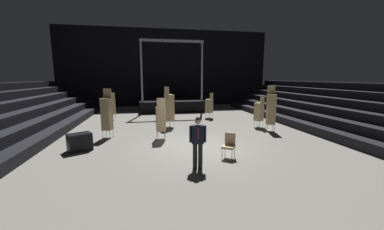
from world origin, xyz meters
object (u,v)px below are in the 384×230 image
Objects in this scene: man_with_tie at (198,139)px; chair_stack_front_right at (161,119)px; chair_stack_rear_right at (169,107)px; stage_riser at (171,104)px; chair_stack_mid_right at (271,109)px; chair_stack_mid_centre at (107,114)px; equipment_road_case at (80,142)px; chair_stack_front_left at (111,106)px; chair_stack_mid_left at (259,111)px; chair_stack_rear_left at (209,106)px; loose_chair_near_man at (229,144)px.

chair_stack_front_right is at bearing -67.37° from man_with_tie.
chair_stack_front_right is 2.76m from chair_stack_rear_right.
stage_riser is at bearing -83.56° from man_with_tie.
chair_stack_mid_right reaches higher than man_with_tie.
chair_stack_front_right is 0.83× the size of chair_stack_mid_centre.
man_with_tie is 5.27m from equipment_road_case.
chair_stack_front_left is 10.18m from chair_stack_mid_left.
chair_stack_front_right is 2.28× the size of equipment_road_case.
chair_stack_front_right is at bearing -170.71° from chair_stack_rear_left.
chair_stack_mid_centre is 7.96m from chair_stack_rear_left.
chair_stack_rear_right is 6.15m from loose_chair_near_man.
chair_stack_front_right is 1.04× the size of chair_stack_mid_left.
chair_stack_mid_right is at bearing -62.75° from stage_riser.
man_with_tie is 0.71× the size of chair_stack_mid_centre.
chair_stack_front_right is 6.55m from chair_stack_rear_left.
equipment_road_case is at bearing 25.89° from chair_stack_mid_right.
chair_stack_mid_centre is at bearing -2.45° from loose_chair_near_man.
man_with_tie reaches higher than loose_chair_near_man.
man_with_tie is 0.86× the size of chair_stack_front_right.
loose_chair_near_man is (-3.82, -3.70, -0.75)m from chair_stack_mid_right.
chair_stack_rear_left is at bearing 47.84° from chair_stack_front_right.
chair_stack_rear_left is at bearing 93.64° from chair_stack_rear_right.
chair_stack_front_right is 0.80× the size of chair_stack_mid_right.
stage_riser is at bearing 75.67° from chair_stack_front_right.
chair_stack_front_right is 1.09× the size of chair_stack_rear_left.
equipment_road_case is at bearing 164.17° from chair_stack_mid_left.
chair_stack_mid_right reaches higher than chair_stack_rear_right.
man_with_tie is at bearing 56.48° from chair_stack_mid_right.
chair_stack_mid_centre is at bearing -118.96° from chair_stack_front_left.
equipment_road_case is at bearing 16.74° from loose_chair_near_man.
loose_chair_near_man is at bearing -85.97° from stage_riser.
chair_stack_mid_right is at bearing -100.29° from loose_chair_near_man.
chair_stack_mid_centre is 6.43m from loose_chair_near_man.
chair_stack_front_right is 4.02m from loose_chair_near_man.
chair_stack_mid_right is 2.71× the size of loose_chair_near_man.
chair_stack_mid_left is 8.75m from chair_stack_mid_centre.
man_with_tie is 6.64m from chair_stack_rear_right.
chair_stack_mid_right is 8.86m from chair_stack_mid_centre.
chair_stack_rear_right is at bearing -74.56° from chair_stack_front_left.
chair_stack_rear_right is (-5.54, 2.17, -0.04)m from chair_stack_mid_right.
stage_riser is 12.90m from loose_chair_near_man.
chair_stack_mid_left is (5.05, 5.55, -0.01)m from man_with_tie.
chair_stack_mid_left is (6.05, 1.60, -0.04)m from chair_stack_front_right.
chair_stack_rear_right reaches higher than loose_chair_near_man.
chair_stack_mid_centre reaches higher than chair_stack_rear_left.
chair_stack_front_right is at bearing -178.71° from chair_stack_mid_centre.
chair_stack_mid_centre reaches higher than chair_stack_mid_left.
chair_stack_front_right is 2.76m from chair_stack_mid_centre.
chair_stack_front_left is at bearing 88.02° from equipment_road_case.
chair_stack_rear_left is at bearing 88.15° from chair_stack_mid_left.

